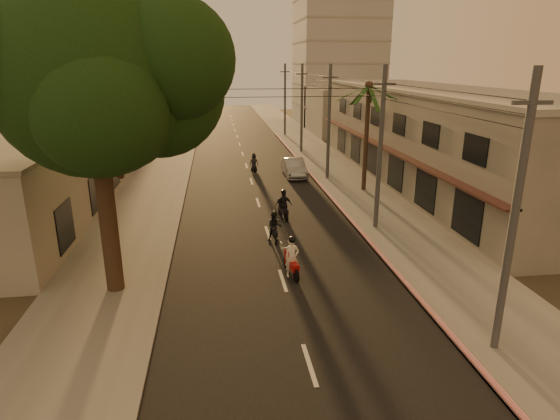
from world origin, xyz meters
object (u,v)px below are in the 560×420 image
Objects in this scene: palm_tree at (369,92)px; scooter_mid_b at (283,206)px; scooter_far_a at (254,164)px; scooter_red at (292,259)px; broadleaf_tree at (104,80)px; scooter_mid_a at (275,227)px; parked_car at (294,168)px.

scooter_mid_b is (-6.78, -5.64, -6.31)m from palm_tree.
scooter_red is at bearing -92.01° from scooter_far_a.
scooter_far_a is at bearing 135.65° from palm_tree.
scooter_mid_b is (0.76, 7.94, 0.00)m from scooter_red.
palm_tree is (14.61, 13.86, -1.33)m from broadleaf_tree.
scooter_mid_a is (6.85, 4.67, -7.72)m from broadleaf_tree.
broadleaf_tree reaches higher than scooter_mid_b.
scooter_red reaches higher than scooter_mid_b.
broadleaf_tree reaches higher than scooter_far_a.
palm_tree reaches higher than scooter_mid_a.
scooter_red is 20.93m from scooter_far_a.
parked_car is (2.44, 10.91, -0.09)m from scooter_mid_b.
parked_car is at bearing 70.63° from scooter_red.
broadleaf_tree is 6.31× the size of scooter_red.
parked_car is at bearing 129.54° from palm_tree.
broadleaf_tree is 7.11× the size of scooter_far_a.
palm_tree is 16.77m from scooter_red.
palm_tree is at bearing 51.21° from scooter_red.
palm_tree is 1.80× the size of parked_car.
parked_car is (3.17, -2.08, 0.00)m from scooter_far_a.
scooter_mid_b reaches higher than scooter_far_a.
scooter_mid_a reaches higher than scooter_far_a.
scooter_mid_b is at bearing -140.23° from palm_tree.
palm_tree is 12.30m from scooter_far_a.
broadleaf_tree is 10.41m from scooter_red.
scooter_far_a is at bearing 84.83° from scooter_mid_b.
broadleaf_tree is 20.18m from palm_tree.
broadleaf_tree is 13.67m from scooter_mid_b.
scooter_mid_a is 0.37× the size of parked_car.
broadleaf_tree is at bearing -136.52° from palm_tree.
scooter_red is 19.12m from parked_car.
scooter_mid_a reaches higher than parked_car.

